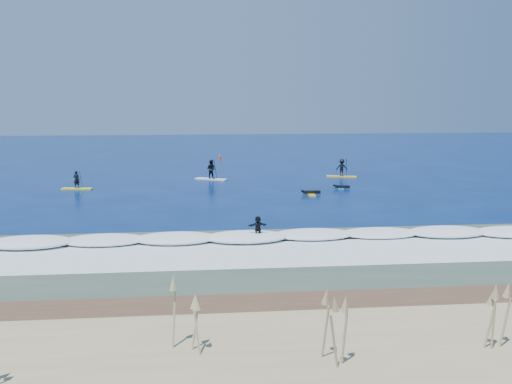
{
  "coord_description": "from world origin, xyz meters",
  "views": [
    {
      "loc": [
        -5.58,
        -41.67,
        8.22
      ],
      "look_at": [
        -1.14,
        2.87,
        0.6
      ],
      "focal_mm": 40.0,
      "sensor_mm": 36.0,
      "label": 1
    }
  ],
  "objects": [
    {
      "name": "prone_paddler_far",
      "position": [
        6.95,
        7.28,
        0.14
      ],
      "size": [
        1.5,
        1.96,
        0.4
      ],
      "rotation": [
        0.0,
        0.0,
        1.29
      ],
      "color": "#1660AB",
      "rests_on": "ground"
    },
    {
      "name": "ground",
      "position": [
        0.0,
        0.0,
        0.0
      ],
      "size": [
        160.0,
        160.0,
        0.0
      ],
      "primitive_type": "plane",
      "color": "#041A4B",
      "rests_on": "ground"
    },
    {
      "name": "breaking_wave",
      "position": [
        0.0,
        -10.0,
        0.0
      ],
      "size": [
        40.0,
        6.0,
        0.3
      ],
      "primitive_type": "cube",
      "color": "white",
      "rests_on": "ground"
    },
    {
      "name": "sup_paddler_center",
      "position": [
        -4.47,
        14.14,
        0.85
      ],
      "size": [
        3.26,
        2.21,
        2.28
      ],
      "rotation": [
        0.0,
        0.0,
        -0.48
      ],
      "color": "white",
      "rests_on": "ground"
    },
    {
      "name": "sup_paddler_left",
      "position": [
        -16.43,
        9.44,
        0.59
      ],
      "size": [
        2.74,
        1.09,
        1.87
      ],
      "rotation": [
        0.0,
        0.0,
        -0.16
      ],
      "color": "yellow",
      "rests_on": "ground"
    },
    {
      "name": "shallow_water",
      "position": [
        0.0,
        -14.0,
        0.01
      ],
      "size": [
        90.0,
        13.0,
        0.01
      ],
      "primitive_type": "cube",
      "color": "#35493C",
      "rests_on": "ground"
    },
    {
      "name": "marker_buoy",
      "position": [
        -3.0,
        31.12,
        0.33
      ],
      "size": [
        0.32,
        0.32,
        0.76
      ],
      "rotation": [
        0.0,
        0.0,
        0.17
      ],
      "color": "#FD5416",
      "rests_on": "ground"
    },
    {
      "name": "prone_paddler_near",
      "position": [
        3.65,
        4.64,
        0.15
      ],
      "size": [
        1.64,
        2.07,
        0.43
      ],
      "rotation": [
        0.0,
        0.0,
        1.55
      ],
      "color": "yellow",
      "rests_on": "ground"
    },
    {
      "name": "wave_surfer",
      "position": [
        -2.34,
        -10.25,
        0.75
      ],
      "size": [
        1.86,
        0.8,
        1.3
      ],
      "rotation": [
        0.0,
        0.0,
        0.17
      ],
      "color": "silver",
      "rests_on": "breaking_wave"
    },
    {
      "name": "sup_paddler_right",
      "position": [
        8.8,
        14.66,
        0.83
      ],
      "size": [
        3.11,
        1.6,
        2.12
      ],
      "rotation": [
        0.0,
        0.0,
        -0.29
      ],
      "color": "yellow",
      "rests_on": "ground"
    },
    {
      "name": "wet_sand_strip",
      "position": [
        0.0,
        -21.5,
        0.0
      ],
      "size": [
        90.0,
        5.0,
        0.08
      ],
      "primitive_type": "cube",
      "color": "#483121",
      "rests_on": "ground"
    },
    {
      "name": "whitewater",
      "position": [
        0.0,
        -13.0,
        0.0
      ],
      "size": [
        34.0,
        5.0,
        0.02
      ],
      "primitive_type": "cube",
      "color": "silver",
      "rests_on": "ground"
    },
    {
      "name": "dune_grass",
      "position": [
        0.0,
        -27.0,
        1.85
      ],
      "size": [
        40.0,
        4.0,
        1.7
      ],
      "primitive_type": null,
      "color": "tan",
      "rests_on": "dune"
    }
  ]
}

